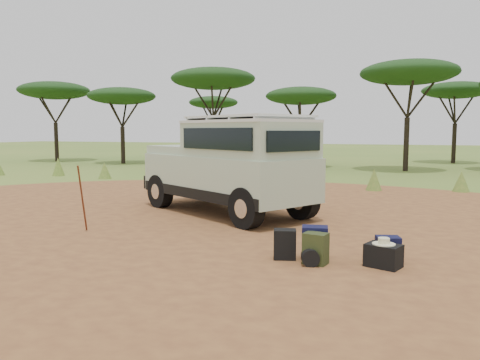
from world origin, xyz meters
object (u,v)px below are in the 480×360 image
(walking_staff, at_px, (82,199))
(backpack_olive, at_px, (316,249))
(safari_vehicle, at_px, (230,167))
(backpack_navy, at_px, (315,243))
(hard_case, at_px, (383,256))
(backpack_black, at_px, (285,244))
(duffel_navy, at_px, (388,249))

(walking_staff, height_order, backpack_olive, walking_staff)
(safari_vehicle, bearing_deg, backpack_navy, -20.04)
(backpack_navy, distance_m, hard_case, 1.15)
(walking_staff, relative_size, backpack_navy, 2.74)
(safari_vehicle, height_order, walking_staff, safari_vehicle)
(backpack_black, bearing_deg, walking_staff, 158.54)
(safari_vehicle, bearing_deg, backpack_black, -26.23)
(backpack_black, bearing_deg, duffel_navy, 0.21)
(backpack_black, bearing_deg, backpack_navy, 6.49)
(backpack_olive, relative_size, hard_case, 0.98)
(duffel_navy, bearing_deg, walking_staff, 162.55)
(backpack_black, bearing_deg, backpack_olive, -27.65)
(walking_staff, xyz_separation_m, backpack_black, (4.63, -0.54, -0.48))
(walking_staff, xyz_separation_m, backpack_navy, (5.11, -0.35, -0.46))
(walking_staff, bearing_deg, duffel_navy, -24.79)
(walking_staff, distance_m, duffel_navy, 6.33)
(safari_vehicle, distance_m, backpack_navy, 4.78)
(backpack_navy, bearing_deg, backpack_olive, -87.30)
(walking_staff, distance_m, backpack_navy, 5.15)
(safari_vehicle, height_order, backpack_black, safari_vehicle)
(backpack_olive, height_order, hard_case, backpack_olive)
(duffel_navy, bearing_deg, backpack_navy, 175.75)
(backpack_navy, relative_size, hard_case, 1.07)
(safari_vehicle, distance_m, hard_case, 5.65)
(backpack_olive, bearing_deg, safari_vehicle, 139.03)
(walking_staff, bearing_deg, safari_vehicle, 32.71)
(backpack_black, height_order, hard_case, backpack_black)
(duffel_navy, xyz_separation_m, hard_case, (-0.05, -0.38, -0.03))
(backpack_black, xyz_separation_m, hard_case, (1.62, 0.07, -0.07))
(safari_vehicle, relative_size, backpack_navy, 9.74)
(walking_staff, bearing_deg, backpack_olive, -31.29)
(safari_vehicle, xyz_separation_m, backpack_navy, (2.97, -3.62, -0.96))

